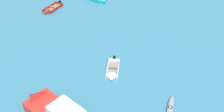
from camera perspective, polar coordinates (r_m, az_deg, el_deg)
kayak_grey_near_left at (r=20.44m, az=12.89°, el=-11.31°), size 1.59×2.86×0.28m
rowboat_white_far_left at (r=22.86m, az=0.02°, el=-3.95°), size 1.58×3.21×0.94m
rowboat_maroon_back_row_center at (r=34.59m, az=-13.95°, el=9.86°), size 2.76×3.52×1.14m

